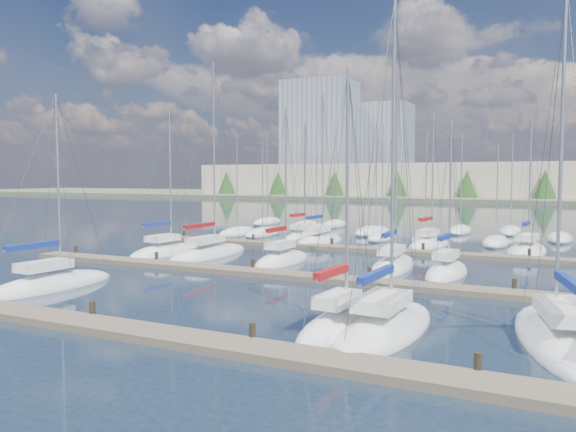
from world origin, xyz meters
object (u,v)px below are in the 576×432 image
at_px(sailboat_h, 166,252).
at_px(sailboat_n, 302,238).
at_px(sailboat_d, 341,326).
at_px(sailboat_p, 429,244).
at_px(sailboat_k, 393,266).
at_px(sailboat_j, 282,260).
at_px(sailboat_o, 319,241).
at_px(sailboat_f, 560,339).
at_px(sailboat_b, 51,285).
at_px(sailboat_e, 385,328).
at_px(sailboat_i, 209,254).
at_px(sailboat_l, 447,272).
at_px(sailboat_q, 527,251).

xyz_separation_m(sailboat_h, sailboat_n, (5.56, 14.30, 0.02)).
xyz_separation_m(sailboat_d, sailboat_p, (-2.78, 29.54, -0.00)).
bearing_deg(sailboat_k, sailboat_d, -84.79).
xyz_separation_m(sailboat_j, sailboat_o, (-2.39, 12.55, 0.01)).
bearing_deg(sailboat_p, sailboat_f, -60.35).
relative_size(sailboat_b, sailboat_e, 0.83).
height_order(sailboat_i, sailboat_o, sailboat_i).
height_order(sailboat_b, sailboat_e, sailboat_e).
bearing_deg(sailboat_l, sailboat_e, -86.92).
relative_size(sailboat_n, sailboat_f, 0.87).
bearing_deg(sailboat_p, sailboat_b, -109.33).
distance_m(sailboat_h, sailboat_f, 31.62).
relative_size(sailboat_q, sailboat_e, 0.85).
xyz_separation_m(sailboat_l, sailboat_o, (-14.11, 12.48, 0.01)).
xyz_separation_m(sailboat_q, sailboat_j, (-15.67, -13.60, 0.01)).
distance_m(sailboat_e, sailboat_k, 15.86).
height_order(sailboat_l, sailboat_f, sailboat_f).
relative_size(sailboat_q, sailboat_n, 0.96).
distance_m(sailboat_f, sailboat_p, 29.63).
distance_m(sailboat_e, sailboat_n, 33.32).
bearing_deg(sailboat_e, sailboat_n, 122.73).
bearing_deg(sailboat_b, sailboat_l, 39.39).
distance_m(sailboat_d, sailboat_n, 32.95).
height_order(sailboat_i, sailboat_f, sailboat_i).
xyz_separation_m(sailboat_e, sailboat_o, (-14.36, 27.02, 0.01)).
bearing_deg(sailboat_f, sailboat_n, 118.11).
bearing_deg(sailboat_i, sailboat_b, -93.33).
xyz_separation_m(sailboat_k, sailboat_j, (-7.98, -0.88, -0.00)).
bearing_deg(sailboat_b, sailboat_q, 53.07).
height_order(sailboat_l, sailboat_i, sailboat_i).
distance_m(sailboat_l, sailboat_o, 18.84).
relative_size(sailboat_l, sailboat_f, 0.74).
distance_m(sailboat_e, sailboat_j, 18.78).
xyz_separation_m(sailboat_h, sailboat_i, (3.79, 0.59, 0.01)).
bearing_deg(sailboat_k, sailboat_b, -138.82).
bearing_deg(sailboat_q, sailboat_h, -149.02).
xyz_separation_m(sailboat_f, sailboat_o, (-20.70, 25.60, 0.01)).
xyz_separation_m(sailboat_e, sailboat_f, (6.34, 1.42, -0.01)).
height_order(sailboat_k, sailboat_o, sailboat_o).
bearing_deg(sailboat_h, sailboat_l, 5.66).
bearing_deg(sailboat_h, sailboat_o, 62.51).
distance_m(sailboat_l, sailboat_h, 22.24).
bearing_deg(sailboat_n, sailboat_e, -54.20).
relative_size(sailboat_k, sailboat_j, 1.10).
bearing_deg(sailboat_i, sailboat_l, -1.87).
bearing_deg(sailboat_q, sailboat_i, -146.29).
xyz_separation_m(sailboat_h, sailboat_o, (8.13, 12.62, 0.01)).
xyz_separation_m(sailboat_n, sailboat_j, (4.96, -14.23, -0.02)).
height_order(sailboat_q, sailboat_j, sailboat_j).
xyz_separation_m(sailboat_l, sailboat_k, (-3.74, 0.82, 0.01)).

